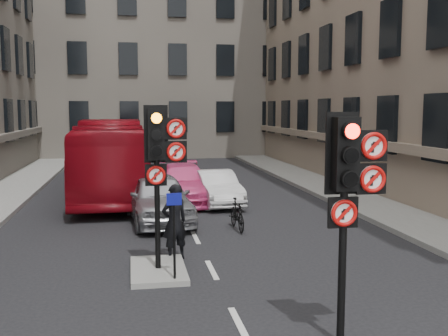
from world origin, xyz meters
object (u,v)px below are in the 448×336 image
object	(u,v)px
signal_near	(350,178)
signal_far	(161,151)
info_sign	(174,224)
bus_red	(111,157)
car_white	(216,188)
motorcyclist	(174,222)
car_silver	(158,197)
car_pink	(183,183)
motorcycle	(237,214)

from	to	relation	value
signal_near	signal_far	size ratio (longest dim) A/B	1.00
info_sign	bus_red	bearing A→B (deg)	95.30
bus_red	info_sign	size ratio (longest dim) A/B	6.32
signal_far	car_white	world-z (taller)	signal_far
signal_far	motorcyclist	distance (m)	2.08
car_silver	motorcyclist	xyz separation A→B (m)	(0.17, -4.31, 0.14)
signal_near	car_white	distance (m)	12.17
car_silver	bus_red	size ratio (longest dim) A/B	0.40
signal_far	signal_near	bearing A→B (deg)	-56.98
signal_far	bus_red	distance (m)	11.11
car_silver	bus_red	bearing A→B (deg)	100.21
motorcyclist	car_pink	bearing A→B (deg)	-121.60
signal_near	bus_red	bearing A→B (deg)	105.12
car_pink	motorcycle	size ratio (longest dim) A/B	3.17
bus_red	signal_far	bearing A→B (deg)	-83.52
signal_near	car_white	size ratio (longest dim) A/B	0.93
bus_red	motorcyclist	bearing A→B (deg)	-80.73
car_silver	car_white	bearing A→B (deg)	43.21
car_pink	bus_red	xyz separation A→B (m)	(-2.78, 2.20, 0.87)
car_white	bus_red	xyz separation A→B (m)	(-3.96, 2.95, 0.95)
motorcycle	info_sign	xyz separation A→B (m)	(-2.25, -4.55, 0.81)
bus_red	car_white	bearing A→B (deg)	-37.65
signal_near	motorcyclist	size ratio (longest dim) A/B	1.95
car_silver	info_sign	bearing A→B (deg)	-95.71
car_silver	motorcyclist	size ratio (longest dim) A/B	2.50
signal_far	car_white	size ratio (longest dim) A/B	0.93
signal_far	car_silver	world-z (taller)	signal_far
signal_near	car_white	bearing A→B (deg)	90.39
car_white	bus_red	world-z (taller)	bus_red
signal_near	car_silver	bearing A→B (deg)	104.50
motorcycle	info_sign	size ratio (longest dim) A/B	0.87
car_silver	signal_far	bearing A→B (deg)	-97.98
signal_near	info_sign	world-z (taller)	signal_near
motorcycle	info_sign	bearing A→B (deg)	-118.70
car_silver	motorcyclist	world-z (taller)	motorcyclist
motorcyclist	car_white	bearing A→B (deg)	-131.52
car_silver	motorcycle	xyz separation A→B (m)	(2.27, -1.57, -0.32)
motorcycle	motorcyclist	world-z (taller)	motorcyclist
car_white	motorcyclist	distance (m)	7.33
car_white	info_sign	world-z (taller)	info_sign
car_silver	car_pink	xyz separation A→B (m)	(1.15, 3.44, -0.07)
signal_far	car_silver	distance (m)	5.66
signal_near	info_sign	xyz separation A→B (m)	(-2.39, 3.19, -1.30)
signal_far	car_silver	xyz separation A→B (m)	(0.19, 5.32, -1.92)
signal_near	motorcyclist	world-z (taller)	signal_near
motorcycle	info_sign	world-z (taller)	info_sign
car_silver	motorcycle	size ratio (longest dim) A/B	2.96
car_silver	info_sign	world-z (taller)	info_sign
car_pink	motorcyclist	size ratio (longest dim) A/B	2.69
bus_red	info_sign	distance (m)	11.88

